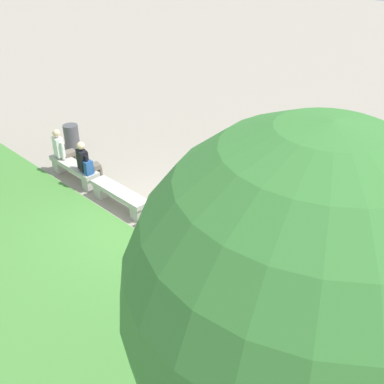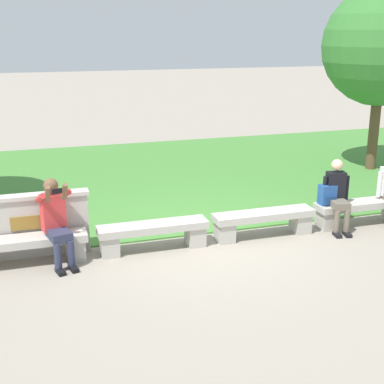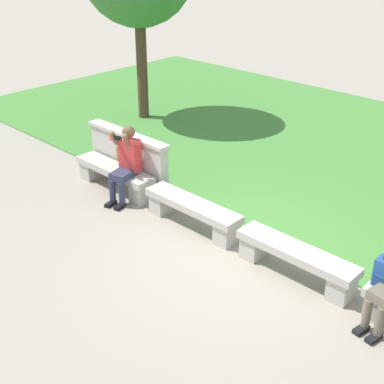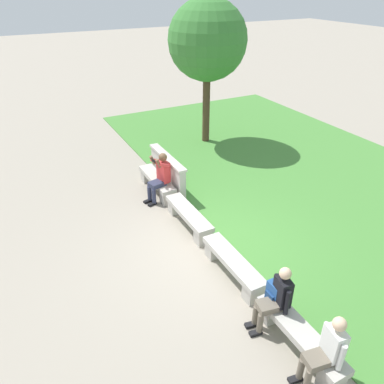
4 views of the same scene
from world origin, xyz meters
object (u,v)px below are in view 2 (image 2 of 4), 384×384
object	(u,v)px
bench_near	(153,233)
bench_mid	(264,220)
person_photographer	(56,218)
backpack	(327,195)
person_distant	(337,193)
bench_far	(361,209)
tree_behind_wall	(382,46)
bench_main	(27,247)

from	to	relation	value
bench_near	bench_mid	size ratio (longest dim) A/B	1.00
person_photographer	backpack	world-z (taller)	person_photographer
bench_mid	person_distant	xyz separation A→B (m)	(1.37, -0.07, 0.38)
person_photographer	person_distant	bearing A→B (deg)	0.12
backpack	bench_far	bearing A→B (deg)	-2.13
bench_mid	tree_behind_wall	distance (m)	6.33
backpack	person_distant	bearing A→B (deg)	-33.89
bench_near	person_distant	distance (m)	3.34
bench_near	tree_behind_wall	distance (m)	7.86
bench_main	person_photographer	size ratio (longest dim) A/B	1.35
bench_main	bench_far	size ratio (longest dim) A/B	1.00
person_distant	person_photographer	bearing A→B (deg)	-179.88
bench_mid	tree_behind_wall	bearing A→B (deg)	36.70
person_photographer	backpack	distance (m)	4.69
bench_main	person_photographer	xyz separation A→B (m)	(0.44, -0.07, 0.44)
bench_near	person_photographer	size ratio (longest dim) A/B	1.35
bench_far	person_distant	xyz separation A→B (m)	(-0.58, -0.07, 0.38)
bench_near	person_distant	world-z (taller)	person_distant
bench_main	bench_near	distance (m)	1.95
bench_mid	bench_far	xyz separation A→B (m)	(1.95, 0.00, 0.00)
bench_mid	person_distant	distance (m)	1.42
bench_far	tree_behind_wall	bearing A→B (deg)	52.41
bench_far	backpack	size ratio (longest dim) A/B	4.17
bench_main	bench_mid	world-z (taller)	same
tree_behind_wall	bench_near	bearing A→B (deg)	-152.41
bench_main	backpack	world-z (taller)	backpack
tree_behind_wall	person_distant	bearing A→B (deg)	-132.67
bench_near	person_distant	xyz separation A→B (m)	(3.32, -0.07, 0.38)
bench_mid	person_photographer	bearing A→B (deg)	-178.76
person_distant	backpack	world-z (taller)	person_distant
bench_near	backpack	distance (m)	3.20
bench_mid	backpack	bearing A→B (deg)	1.24
bench_main	bench_far	xyz separation A→B (m)	(5.85, 0.00, 0.00)
bench_main	backpack	bearing A→B (deg)	0.30
bench_main	backpack	distance (m)	5.14
backpack	bench_near	bearing A→B (deg)	-179.52
bench_mid	backpack	xyz separation A→B (m)	(1.23, 0.03, 0.33)
bench_near	bench_far	size ratio (longest dim) A/B	1.00
tree_behind_wall	backpack	bearing A→B (deg)	-134.63
backpack	tree_behind_wall	bearing A→B (deg)	45.37
bench_mid	bench_main	bearing A→B (deg)	180.00
bench_far	tree_behind_wall	size ratio (longest dim) A/B	0.40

